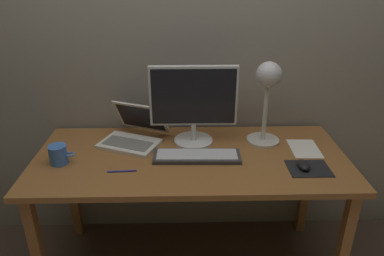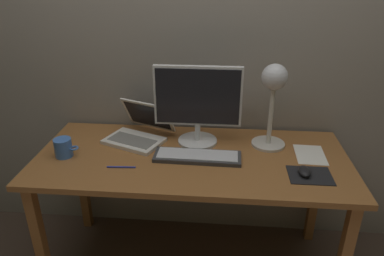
{
  "view_description": "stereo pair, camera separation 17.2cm",
  "coord_description": "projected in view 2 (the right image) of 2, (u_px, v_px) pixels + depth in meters",
  "views": [
    {
      "loc": [
        -0.03,
        -1.61,
        1.65
      ],
      "look_at": [
        0.01,
        -0.05,
        0.92
      ],
      "focal_mm": 33.57,
      "sensor_mm": 36.0,
      "label": 1
    },
    {
      "loc": [
        0.14,
        -1.61,
        1.65
      ],
      "look_at": [
        0.01,
        -0.05,
        0.92
      ],
      "focal_mm": 33.57,
      "sensor_mm": 36.0,
      "label": 2
    }
  ],
  "objects": [
    {
      "name": "laptop",
      "position": [
        141.0,
        128.0,
        2.01
      ],
      "size": [
        0.4,
        0.39,
        0.2
      ],
      "color": "silver",
      "rests_on": "desk"
    },
    {
      "name": "paper_sheet_near_mouse",
      "position": [
        310.0,
        155.0,
        1.85
      ],
      "size": [
        0.16,
        0.22,
        0.0
      ],
      "primitive_type": "cube",
      "rotation": [
        0.0,
        0.0,
        -0.03
      ],
      "color": "white",
      "rests_on": "desk"
    },
    {
      "name": "desk",
      "position": [
        192.0,
        169.0,
        1.88
      ],
      "size": [
        1.6,
        0.7,
        0.74
      ],
      "color": "#935B2D",
      "rests_on": "ground"
    },
    {
      "name": "desk_lamp",
      "position": [
        273.0,
        91.0,
        1.82
      ],
      "size": [
        0.18,
        0.18,
        0.45
      ],
      "color": "beige",
      "rests_on": "desk"
    },
    {
      "name": "mousepad",
      "position": [
        310.0,
        175.0,
        1.67
      ],
      "size": [
        0.2,
        0.16,
        0.0
      ],
      "primitive_type": "cube",
      "color": "black",
      "rests_on": "desk"
    },
    {
      "name": "monitor",
      "position": [
        198.0,
        102.0,
        1.89
      ],
      "size": [
        0.46,
        0.21,
        0.43
      ],
      "color": "silver",
      "rests_on": "desk"
    },
    {
      "name": "mouse",
      "position": [
        304.0,
        171.0,
        1.67
      ],
      "size": [
        0.06,
        0.1,
        0.03
      ],
      "primitive_type": "ellipsoid",
      "color": "black",
      "rests_on": "mousepad"
    },
    {
      "name": "pen",
      "position": [
        121.0,
        167.0,
        1.74
      ],
      "size": [
        0.14,
        0.02,
        0.01
      ],
      "primitive_type": "cylinder",
      "rotation": [
        0.0,
        1.57,
        0.06
      ],
      "color": "#2633A5",
      "rests_on": "desk"
    },
    {
      "name": "keyboard_main",
      "position": [
        197.0,
        156.0,
        1.81
      ],
      "size": [
        0.44,
        0.15,
        0.03
      ],
      "color": "#38383A",
      "rests_on": "desk"
    },
    {
      "name": "back_wall",
      "position": [
        198.0,
        31.0,
        1.97
      ],
      "size": [
        4.8,
        0.06,
        2.6
      ],
      "primitive_type": "cube",
      "color": "gray",
      "rests_on": "ground"
    },
    {
      "name": "coffee_mug",
      "position": [
        64.0,
        148.0,
        1.82
      ],
      "size": [
        0.12,
        0.09,
        0.1
      ],
      "color": "#3F72CC",
      "rests_on": "desk"
    }
  ]
}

